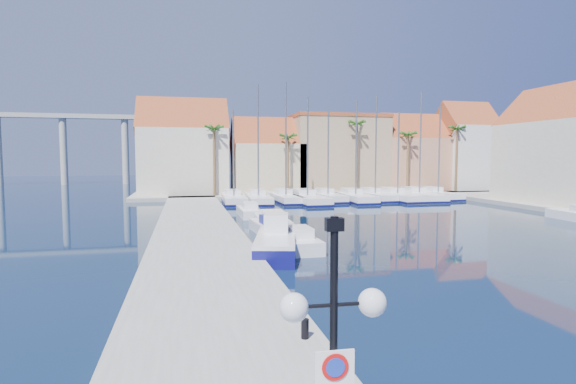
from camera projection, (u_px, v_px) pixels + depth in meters
name	position (u px, v px, depth m)	size (l,w,h in m)	color
ground	(410.00, 281.00, 20.27)	(260.00, 260.00, 0.00)	black
quay_west	(198.00, 234.00, 31.36)	(6.00, 77.00, 0.50)	gray
shore_north	(317.00, 192.00, 69.12)	(54.00, 16.00, 0.50)	gray
lamp_post	(334.00, 327.00, 5.96)	(1.47, 0.43, 4.32)	black
bollard	(305.00, 329.00, 12.61)	(0.22, 0.22, 0.55)	black
fishing_boat	(276.00, 242.00, 25.60)	(3.59, 6.78, 2.26)	#0F0F5B
motorboat_west_0	(298.00, 240.00, 27.65)	(1.88, 5.76, 1.40)	white
motorboat_west_1	(269.00, 227.00, 32.83)	(2.16, 5.86, 1.40)	white
motorboat_west_2	(272.00, 221.00, 35.98)	(2.66, 7.25, 1.40)	white
motorboat_west_3	(249.00, 211.00, 42.57)	(1.82, 5.67, 1.40)	white
sailboat_0	(234.00, 199.00, 54.85)	(2.89, 9.93, 11.22)	white
sailboat_1	(258.00, 198.00, 55.10)	(3.31, 10.36, 14.26)	white
sailboat_2	(285.00, 197.00, 56.01)	(2.86, 10.07, 14.69)	white
sailboat_3	(306.00, 198.00, 55.48)	(3.24, 12.03, 12.84)	white
sailboat_4	(326.00, 197.00, 57.51)	(2.70, 9.46, 11.52)	white
sailboat_5	(354.00, 197.00, 57.07)	(3.33, 10.92, 12.61)	white
sailboat_6	(373.00, 196.00, 58.49)	(2.85, 9.17, 13.56)	white
sailboat_7	(395.00, 196.00, 58.67)	(3.27, 11.43, 11.34)	white
sailboat_8	(417.00, 195.00, 59.63)	(3.94, 11.93, 14.03)	white
sailboat_9	(436.00, 194.00, 60.53)	(3.08, 9.30, 12.50)	white
building_0	(183.00, 151.00, 63.21)	(12.30, 9.00, 13.50)	beige
building_1	(267.00, 159.00, 65.98)	(10.30, 8.00, 11.00)	#C4B58A
building_2	(336.00, 153.00, 69.33)	(14.20, 10.20, 11.50)	#9F8662
building_3	(410.00, 156.00, 71.07)	(10.30, 8.00, 12.00)	tan
building_4	(464.00, 149.00, 72.02)	(8.30, 8.00, 14.00)	white
building_6	(567.00, 149.00, 50.23)	(9.00, 14.30, 13.50)	beige
palm_0	(214.00, 131.00, 59.04)	(2.60, 2.60, 10.15)	brown
palm_1	(288.00, 139.00, 61.35)	(2.60, 2.60, 9.15)	brown
palm_2	(357.00, 126.00, 63.44)	(2.60, 2.60, 11.15)	brown
palm_3	(408.00, 137.00, 65.33)	(2.60, 2.60, 9.65)	brown
palm_4	(457.00, 131.00, 67.04)	(2.60, 2.60, 10.65)	brown
viaduct	(36.00, 134.00, 90.44)	(48.00, 2.20, 14.45)	#9E9E99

